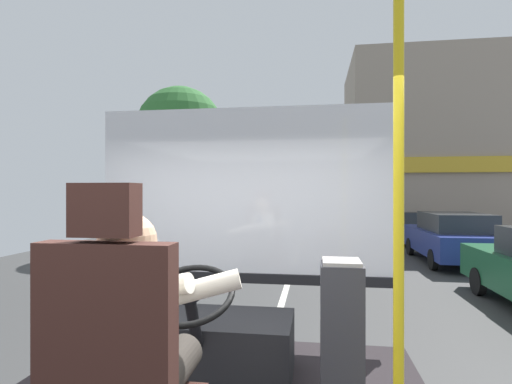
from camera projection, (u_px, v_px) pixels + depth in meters
The scene contains 11 objects.
ground at pixel (292, 269), 10.47m from camera, with size 18.00×44.00×0.06m.
bus_driver at pixel (135, 334), 1.56m from camera, with size 0.78×0.54×0.75m.
steering_console at pixel (209, 344), 2.64m from camera, with size 1.10×0.97×0.79m.
handrail_pole at pixel (399, 233), 1.66m from camera, with size 0.04×0.04×2.13m.
fare_box at pixel (341, 340), 2.15m from camera, with size 0.22×0.25×0.87m.
windshield_panel at pixel (243, 214), 3.36m from camera, with size 2.50×0.08×1.48m.
street_tree at pixel (180, 131), 14.11m from camera, with size 3.09×3.09×5.73m.
shop_building at pixel (452, 150), 17.92m from camera, with size 9.06×6.04×7.81m.
parked_car_blue at pixel (453, 237), 11.28m from camera, with size 1.87×4.02×1.42m.
parked_car_white at pixel (408, 226), 15.92m from camera, with size 1.82×3.87×1.24m.
parked_car_charcoal at pixel (397, 217), 20.58m from camera, with size 1.97×4.33×1.37m.
Camera 1 is at (0.60, -1.69, 2.02)m, focal length 27.95 mm.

